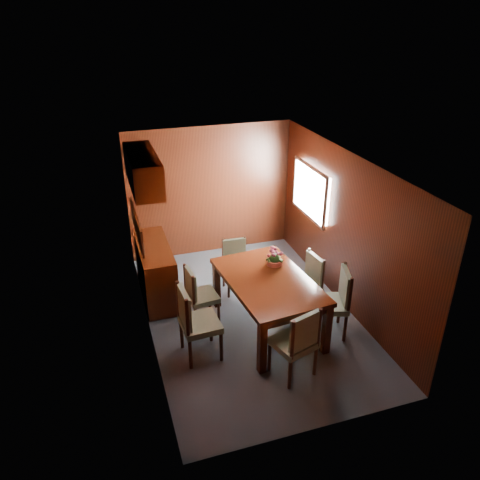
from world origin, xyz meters
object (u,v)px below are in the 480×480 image
object	(u,v)px
chair_left_near	(194,319)
flower_centerpiece	(275,257)
dining_table	(268,286)
chair_head	(298,340)
sideboard	(156,271)
chair_right_near	(336,298)

from	to	relation	value
chair_left_near	flower_centerpiece	size ratio (longest dim) A/B	4.30
dining_table	chair_left_near	bearing A→B (deg)	-171.40
chair_head	dining_table	bearing A→B (deg)	72.24
chair_head	flower_centerpiece	bearing A→B (deg)	63.05
sideboard	chair_head	size ratio (longest dim) A/B	1.37
sideboard	dining_table	distance (m)	1.96
sideboard	flower_centerpiece	size ratio (longest dim) A/B	5.62
sideboard	chair_left_near	size ratio (longest dim) A/B	1.31
dining_table	flower_centerpiece	bearing A→B (deg)	51.87
sideboard	chair_left_near	world-z (taller)	chair_left_near
chair_right_near	sideboard	bearing A→B (deg)	70.04
chair_left_near	chair_head	xyz separation A→B (m)	(1.13, -0.77, -0.03)
chair_head	chair_left_near	bearing A→B (deg)	128.41
chair_left_near	chair_right_near	distance (m)	2.01
chair_left_near	sideboard	bearing A→B (deg)	-174.32
sideboard	chair_head	distance (m)	2.78
dining_table	chair_head	size ratio (longest dim) A/B	1.82
chair_right_near	flower_centerpiece	size ratio (longest dim) A/B	4.13
dining_table	chair_left_near	size ratio (longest dim) A/B	1.73
dining_table	flower_centerpiece	xyz separation A→B (m)	(0.23, 0.36, 0.24)
chair_left_near	chair_head	bearing A→B (deg)	52.32
chair_head	chair_right_near	bearing A→B (deg)	20.13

